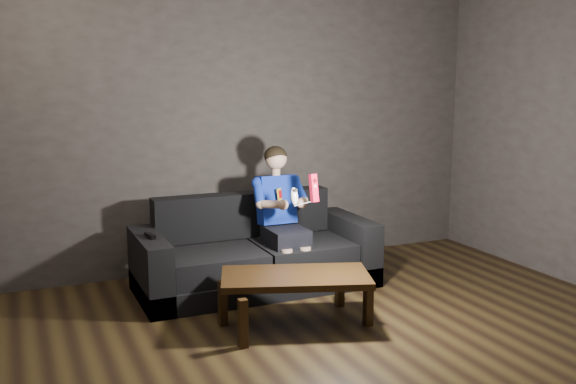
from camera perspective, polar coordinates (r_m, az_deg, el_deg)
name	(u,v)px	position (r m, az deg, el deg)	size (l,w,h in m)	color
floor	(370,377)	(4.00, 7.31, -15.96)	(5.00, 5.00, 0.00)	black
back_wall	(231,122)	(5.88, -5.11, 6.20)	(5.00, 0.04, 2.70)	#36302F
sofa	(255,258)	(5.44, -2.96, -5.91)	(1.97, 0.85, 0.76)	black
child	(281,207)	(5.37, -0.60, -1.33)	(0.46, 0.57, 1.13)	black
wii_remote_red	(314,188)	(4.98, 2.31, 0.36)	(0.06, 0.09, 0.22)	red
nunchuk_white	(294,196)	(4.92, 0.56, -0.38)	(0.06, 0.09, 0.15)	silver
wii_remote_black	(150,236)	(5.05, -12.16, -3.80)	(0.06, 0.17, 0.03)	black
coffee_table	(295,281)	(4.59, 0.67, -7.93)	(1.16, 0.84, 0.38)	black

